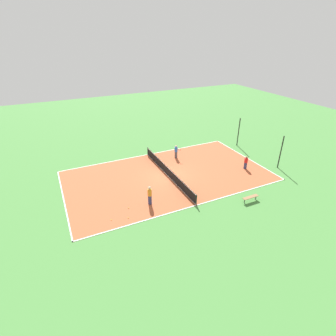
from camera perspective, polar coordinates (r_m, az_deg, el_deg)
name	(u,v)px	position (r m, az deg, el deg)	size (l,w,h in m)	color
ground_plane	(168,176)	(27.12, 0.00, -1.68)	(80.00, 80.00, 0.00)	#47843D
court_surface	(168,176)	(27.12, 0.00, -1.67)	(11.62, 20.60, 0.02)	#B75633
tennis_net	(168,171)	(26.87, 0.00, -0.70)	(11.42, 0.10, 1.00)	black
bench	(251,197)	(24.14, 17.52, -6.12)	(0.36, 1.56, 0.45)	olive
player_coach_red	(246,162)	(29.34, 16.60, 1.32)	(0.36, 0.36, 1.46)	navy
player_center_orange	(150,194)	(22.34, -4.01, -5.70)	(0.47, 0.47, 1.75)	navy
player_near_blue	(176,151)	(30.56, 1.78, 3.78)	(0.99, 0.56, 1.58)	#4C4C51
tennis_ball_near_net	(128,218)	(21.52, -8.65, -10.67)	(0.07, 0.07, 0.07)	#CCE033
tennis_ball_left_sideline	(111,220)	(21.55, -12.26, -10.98)	(0.07, 0.07, 0.07)	#CCE033
tennis_ball_midcourt	(129,208)	(22.58, -8.58, -8.58)	(0.07, 0.07, 0.07)	#CCE033
fence_post_back_left	(239,132)	(34.99, 15.10, 7.57)	(0.12, 0.12, 3.66)	black
fence_post_back_right	(281,152)	(30.43, 23.32, 3.17)	(0.12, 0.12, 3.66)	black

